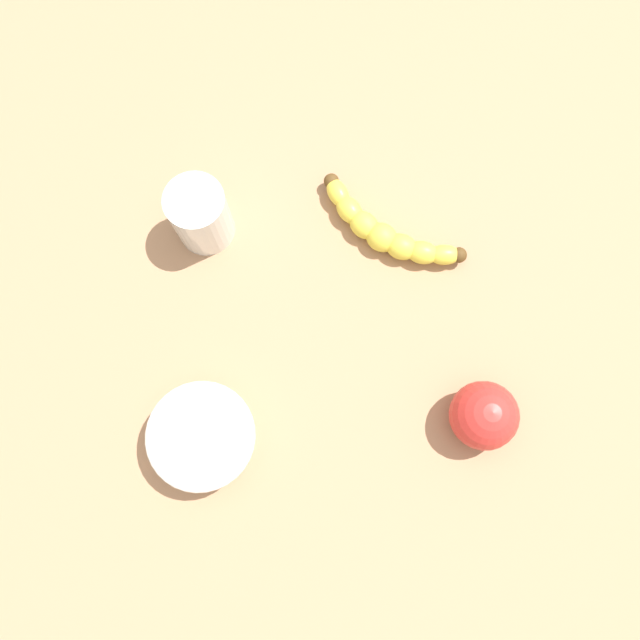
{
  "coord_description": "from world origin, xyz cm",
  "views": [
    {
      "loc": [
        5.32,
        13.95,
        80.74
      ],
      "look_at": [
        2.64,
        -3.17,
        5.0
      ],
      "focal_mm": 35.61,
      "sensor_mm": 36.0,
      "label": 1
    }
  ],
  "objects_px": {
    "smoothie_glass": "(201,216)",
    "ceramic_bowl": "(203,437)",
    "banana": "(385,232)",
    "apple_fruit": "(484,416)"
  },
  "relations": [
    {
      "from": "apple_fruit",
      "to": "smoothie_glass",
      "type": "bearing_deg",
      "value": -44.84
    },
    {
      "from": "banana",
      "to": "ceramic_bowl",
      "type": "height_order",
      "value": "ceramic_bowl"
    },
    {
      "from": "ceramic_bowl",
      "to": "apple_fruit",
      "type": "height_order",
      "value": "apple_fruit"
    },
    {
      "from": "banana",
      "to": "apple_fruit",
      "type": "relative_size",
      "value": 2.07
    },
    {
      "from": "ceramic_bowl",
      "to": "apple_fruit",
      "type": "relative_size",
      "value": 1.57
    },
    {
      "from": "ceramic_bowl",
      "to": "apple_fruit",
      "type": "xyz_separation_m",
      "value": [
        -0.32,
        0.03,
        0.01
      ]
    },
    {
      "from": "banana",
      "to": "smoothie_glass",
      "type": "relative_size",
      "value": 1.77
    },
    {
      "from": "ceramic_bowl",
      "to": "smoothie_glass",
      "type": "bearing_deg",
      "value": -96.54
    },
    {
      "from": "smoothie_glass",
      "to": "ceramic_bowl",
      "type": "xyz_separation_m",
      "value": [
        0.03,
        0.27,
        -0.01
      ]
    },
    {
      "from": "banana",
      "to": "ceramic_bowl",
      "type": "xyz_separation_m",
      "value": [
        0.26,
        0.22,
        0.01
      ]
    }
  ]
}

